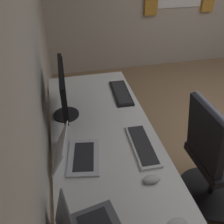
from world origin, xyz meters
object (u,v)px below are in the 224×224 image
Objects in this scene: drawer_pedestal at (98,156)px; laptop_left at (75,153)px; mouse_spare at (177,224)px; monitor_primary at (63,89)px; keyboard_main at (142,145)px; mouse_main at (152,179)px; keyboard_spare at (121,93)px; office_chair at (213,161)px.

drawer_pedestal is 0.59m from laptop_left.
laptop_left is 3.45× the size of mouse_spare.
monitor_primary is at bearing 2.08° from laptop_left.
drawer_pedestal is at bearing -118.70° from monitor_primary.
mouse_main is (-0.29, 0.04, 0.01)m from keyboard_main.
mouse_spare is at bearing -141.98° from laptop_left.
keyboard_spare is at bearing -3.96° from mouse_main.
monitor_primary is 0.70m from keyboard_main.
office_chair is at bearing -90.94° from keyboard_main.
office_chair is (-0.48, -1.07, -0.51)m from monitor_primary.
office_chair is (0.56, -0.61, -0.29)m from mouse_spare.
mouse_main is 0.29m from mouse_spare.
drawer_pedestal is 1.64× the size of keyboard_main.
monitor_primary reaches higher than mouse_main.
monitor_primary is at bearing 45.01° from keyboard_main.
office_chair reaches higher than mouse_spare.
mouse_main reaches higher than drawer_pedestal.
drawer_pedestal is 0.93m from office_chair.
keyboard_spare is 0.44× the size of office_chair.
drawer_pedestal is 0.59m from keyboard_main.
laptop_left is 0.85× the size of keyboard_main.
monitor_primary is at bearing 29.71° from mouse_main.
monitor_primary is at bearing 23.65° from mouse_spare.
mouse_spare is (-1.26, 0.04, 0.01)m from keyboard_spare.
keyboard_spare is 0.94m from office_chair.
keyboard_main is 0.57m from mouse_spare.
drawer_pedestal is at bearing 139.38° from keyboard_spare.
laptop_left reaches higher than keyboard_main.
monitor_primary is 0.59m from keyboard_spare.
mouse_spare is 0.88m from office_chair.
office_chair is at bearing -47.47° from mouse_spare.
mouse_main reaches higher than keyboard_spare.
mouse_spare is (-0.57, 0.01, 0.01)m from keyboard_main.
monitor_primary is 5.39× the size of mouse_spare.
mouse_main is 0.75m from office_chair.
office_chair reaches higher than mouse_main.
keyboard_spare is 4.09× the size of mouse_main.
monitor_primary is at bearing 61.30° from drawer_pedestal.
monitor_primary is 0.52m from laptop_left.
monitor_primary is 1.16m from mouse_spare.
mouse_spare is at bearing 132.53° from office_chair.
office_chair is (-0.69, -0.57, -0.28)m from keyboard_spare.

